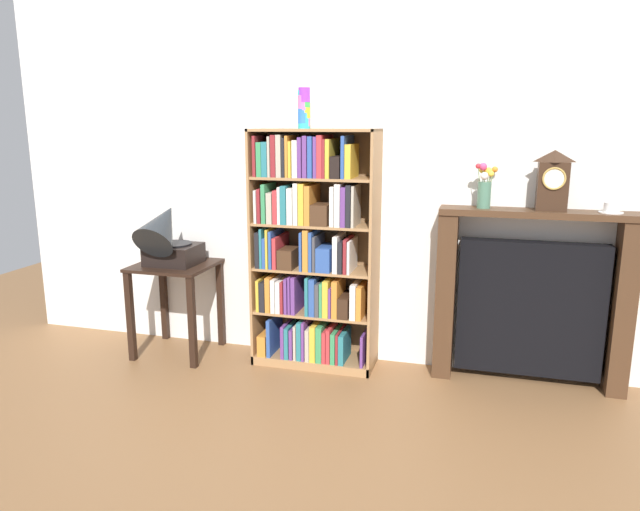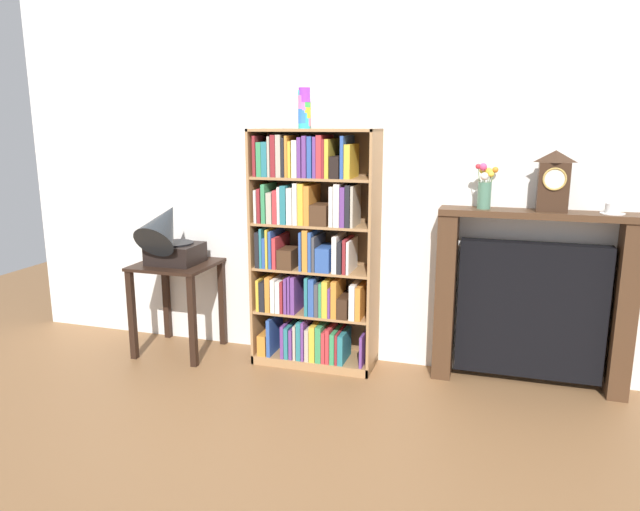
{
  "view_description": "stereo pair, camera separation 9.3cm",
  "coord_description": "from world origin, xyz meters",
  "views": [
    {
      "loc": [
        1.09,
        -3.6,
        1.64
      ],
      "look_at": [
        0.04,
        0.12,
        0.77
      ],
      "focal_mm": 32.87,
      "sensor_mm": 36.0,
      "label": 1
    },
    {
      "loc": [
        1.18,
        -3.57,
        1.64
      ],
      "look_at": [
        0.04,
        0.12,
        0.77
      ],
      "focal_mm": 32.87,
      "sensor_mm": 36.0,
      "label": 2
    }
  ],
  "objects": [
    {
      "name": "cup_stack",
      "position": [
        -0.08,
        0.16,
        1.75
      ],
      "size": [
        0.08,
        0.08,
        0.28
      ],
      "color": "#28B2B7",
      "rests_on": "bookshelf"
    },
    {
      "name": "gramophone",
      "position": [
        -1.02,
        -0.06,
        0.89
      ],
      "size": [
        0.34,
        0.51,
        0.52
      ],
      "color": "black",
      "rests_on": "side_table_left"
    },
    {
      "name": "fireplace_mantel",
      "position": [
        1.4,
        0.2,
        0.55
      ],
      "size": [
        1.18,
        0.22,
        1.13
      ],
      "color": "#472D1C",
      "rests_on": "ground"
    },
    {
      "name": "mantel_clock",
      "position": [
        1.47,
        0.17,
        1.31
      ],
      "size": [
        0.18,
        0.13,
        0.36
      ],
      "color": "#382316",
      "rests_on": "fireplace_mantel"
    },
    {
      "name": "ground_plane",
      "position": [
        0.0,
        0.0,
        -0.01
      ],
      "size": [
        8.19,
        6.4,
        0.02
      ],
      "primitive_type": "cube",
      "color": "brown"
    },
    {
      "name": "flower_vase",
      "position": [
        1.08,
        0.17,
        1.26
      ],
      "size": [
        0.14,
        0.15,
        0.28
      ],
      "color": "#4C7A60",
      "rests_on": "fireplace_mantel"
    },
    {
      "name": "bookshelf",
      "position": [
        -0.02,
        0.11,
        0.78
      ],
      "size": [
        0.84,
        0.34,
        1.61
      ],
      "color": "#A87A4C",
      "rests_on": "ground"
    },
    {
      "name": "wall_back",
      "position": [
        0.19,
        0.33,
        1.3
      ],
      "size": [
        5.19,
        0.08,
        2.6
      ],
      "primitive_type": "cube",
      "color": "silver",
      "rests_on": "ground"
    },
    {
      "name": "side_table_left",
      "position": [
        -1.02,
        0.03,
        0.51
      ],
      "size": [
        0.54,
        0.51,
        0.67
      ],
      "color": "black",
      "rests_on": "ground"
    },
    {
      "name": "teacup_with_saucer",
      "position": [
        1.81,
        0.18,
        1.16
      ],
      "size": [
        0.14,
        0.14,
        0.06
      ],
      "color": "white",
      "rests_on": "fireplace_mantel"
    }
  ]
}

